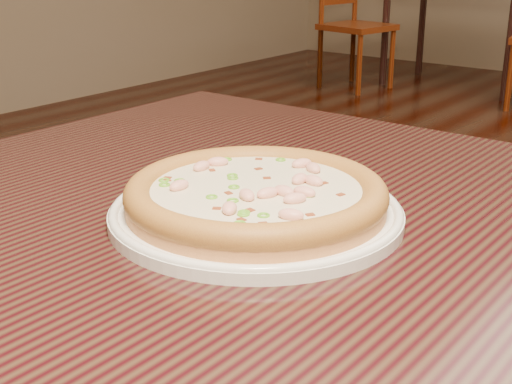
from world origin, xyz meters
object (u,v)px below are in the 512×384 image
Objects in this scene: plate at (256,212)px; pizza at (256,195)px; chair_a at (351,25)px; hero_table at (378,321)px.

pizza reaches higher than plate.
chair_a reaches higher than pizza.
chair_a is (-2.19, 3.93, -0.32)m from plate.
hero_table is 4.00× the size of plate.
pizza is at bearing -157.38° from hero_table.
pizza is (0.00, 0.00, 0.02)m from plate.
hero_table is 4.52m from chair_a.
pizza is (-0.12, -0.05, 0.13)m from hero_table.
chair_a reaches higher than hero_table.
hero_table is 0.18m from pizza.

